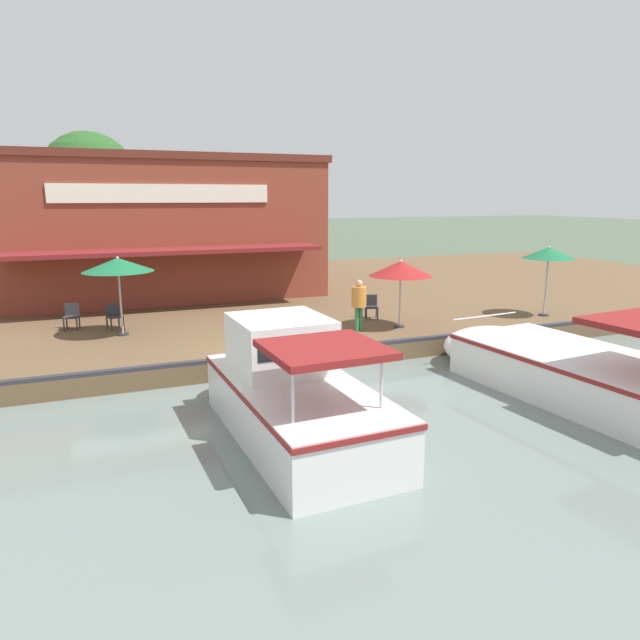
# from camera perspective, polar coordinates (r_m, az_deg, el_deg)

# --- Properties ---
(ground_plane) EXTENTS (220.00, 220.00, 0.00)m
(ground_plane) POSITION_cam_1_polar(r_m,az_deg,el_deg) (15.99, -3.35, -5.66)
(ground_plane) COLOR #4C5B47
(quay_deck) EXTENTS (22.00, 56.00, 0.60)m
(quay_deck) POSITION_cam_1_polar(r_m,az_deg,el_deg) (26.30, -11.02, 1.91)
(quay_deck) COLOR brown
(quay_deck) RESTS_ON ground
(quay_edge_fender) EXTENTS (0.20, 50.40, 0.10)m
(quay_edge_fender) POSITION_cam_1_polar(r_m,az_deg,el_deg) (15.90, -3.50, -3.33)
(quay_edge_fender) COLOR #2D2D33
(quay_edge_fender) RESTS_ON quay_deck
(waterfront_restaurant) EXTENTS (11.08, 14.00, 6.02)m
(waterfront_restaurant) POSITION_cam_1_polar(r_m,az_deg,el_deg) (27.77, -16.34, 9.07)
(waterfront_restaurant) COLOR brown
(waterfront_restaurant) RESTS_ON quay_deck
(patio_umbrella_by_entrance) EXTENTS (2.18, 2.18, 2.50)m
(patio_umbrella_by_entrance) POSITION_cam_1_polar(r_m,az_deg,el_deg) (18.82, -19.56, 5.22)
(patio_umbrella_by_entrance) COLOR #B7B7B7
(patio_umbrella_by_entrance) RESTS_ON quay_deck
(patio_umbrella_back_row) EXTENTS (1.86, 1.86, 2.57)m
(patio_umbrella_back_row) POSITION_cam_1_polar(r_m,az_deg,el_deg) (22.36, 21.90, 6.23)
(patio_umbrella_back_row) COLOR #B7B7B7
(patio_umbrella_back_row) RESTS_ON quay_deck
(patio_umbrella_mid_patio_left) EXTENTS (2.11, 2.11, 2.27)m
(patio_umbrella_mid_patio_left) POSITION_cam_1_polar(r_m,az_deg,el_deg) (19.09, 8.09, 5.11)
(patio_umbrella_mid_patio_left) COLOR #B7B7B7
(patio_umbrella_mid_patio_left) RESTS_ON quay_deck
(cafe_chair_mid_patio) EXTENTS (0.56, 0.56, 0.85)m
(cafe_chair_mid_patio) POSITION_cam_1_polar(r_m,az_deg,el_deg) (20.61, 5.16, 1.47)
(cafe_chair_mid_patio) COLOR #2D2D33
(cafe_chair_mid_patio) RESTS_ON quay_deck
(cafe_chair_facing_river) EXTENTS (0.56, 0.56, 0.85)m
(cafe_chair_facing_river) POSITION_cam_1_polar(r_m,az_deg,el_deg) (20.08, -19.93, 0.49)
(cafe_chair_facing_river) COLOR #2D2D33
(cafe_chair_facing_river) RESTS_ON quay_deck
(cafe_chair_back_row_seat) EXTENTS (0.51, 0.51, 0.85)m
(cafe_chair_back_row_seat) POSITION_cam_1_polar(r_m,az_deg,el_deg) (20.56, -23.60, 0.46)
(cafe_chair_back_row_seat) COLOR #2D2D33
(cafe_chair_back_row_seat) RESTS_ON quay_deck
(person_mid_patio) EXTENTS (0.48, 0.48, 1.70)m
(person_mid_patio) POSITION_cam_1_polar(r_m,az_deg,el_deg) (18.46, 3.92, 2.09)
(person_mid_patio) COLOR #337547
(person_mid_patio) RESTS_ON quay_deck
(motorboat_mid_row) EXTENTS (8.51, 3.64, 2.25)m
(motorboat_mid_row) POSITION_cam_1_polar(r_m,az_deg,el_deg) (15.59, 23.68, -4.45)
(motorboat_mid_row) COLOR white
(motorboat_mid_row) RESTS_ON river_water
(motorboat_second_along) EXTENTS (6.54, 2.62, 2.35)m
(motorboat_second_along) POSITION_cam_1_polar(r_m,az_deg,el_deg) (12.13, -3.41, -6.96)
(motorboat_second_along) COLOR white
(motorboat_second_along) RESTS_ON river_water
(tree_upstream_bank) EXTENTS (5.40, 5.14, 7.77)m
(tree_upstream_bank) POSITION_cam_1_polar(r_m,az_deg,el_deg) (34.07, -22.36, 12.59)
(tree_upstream_bank) COLOR brown
(tree_upstream_bank) RESTS_ON quay_deck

